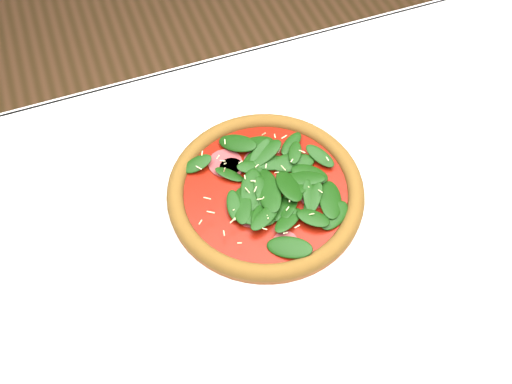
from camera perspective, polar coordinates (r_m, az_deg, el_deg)
name	(u,v)px	position (r m, az deg, el deg)	size (l,w,h in m)	color
ground	(300,384)	(1.51, 4.42, -18.59)	(6.00, 6.00, 0.00)	brown
dining_table	(327,270)	(0.90, 7.12, -7.78)	(1.21, 0.81, 0.75)	white
plate	(265,197)	(0.83, 0.95, -0.49)	(0.33, 0.33, 0.01)	white
pizza	(266,190)	(0.81, 0.97, 0.23)	(0.31, 0.31, 0.04)	#985324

